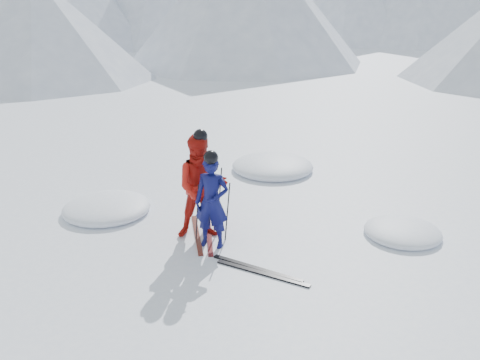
{
  "coord_description": "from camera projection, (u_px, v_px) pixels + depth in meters",
  "views": [
    {
      "loc": [
        -0.82,
        -8.39,
        4.39
      ],
      "look_at": [
        -1.7,
        0.5,
        1.1
      ],
      "focal_mm": 38.0,
      "sensor_mm": 36.0,
      "label": 1
    }
  ],
  "objects": [
    {
      "name": "snow_lumps",
      "position": [
        241.0,
        191.0,
        11.98
      ],
      "size": [
        7.73,
        5.41,
        0.47
      ],
      "color": "white",
      "rests_on": "ground"
    },
    {
      "name": "ski_worn_left",
      "position": [
        197.0,
        234.0,
        9.8
      ],
      "size": [
        0.52,
        1.67,
        0.03
      ],
      "primitive_type": "cube",
      "rotation": [
        0.0,
        0.0,
        0.26
      ],
      "color": "black",
      "rests_on": "ground"
    },
    {
      "name": "ski_worn_right",
      "position": [
        209.0,
        235.0,
        9.78
      ],
      "size": [
        0.41,
        1.69,
        0.03
      ],
      "primitive_type": "cube",
      "rotation": [
        0.0,
        0.0,
        0.19
      ],
      "color": "black",
      "rests_on": "ground"
    },
    {
      "name": "pole_red_right",
      "position": [
        219.0,
        201.0,
        9.68
      ],
      "size": [
        0.13,
        0.09,
        1.33
      ],
      "primitive_type": "cylinder",
      "rotation": [
        -0.05,
        0.08,
        0.0
      ],
      "color": "black",
      "rests_on": "ground"
    },
    {
      "name": "ski_loose_a",
      "position": [
        257.0,
        268.0,
        8.59
      ],
      "size": [
        1.58,
        0.8,
        0.03
      ],
      "primitive_type": "cube",
      "rotation": [
        0.0,
        0.0,
        1.13
      ],
      "color": "black",
      "rests_on": "ground"
    },
    {
      "name": "skier_red",
      "position": [
        202.0,
        187.0,
        9.45
      ],
      "size": [
        1.12,
        0.95,
        2.0
      ],
      "primitive_type": "imported",
      "rotation": [
        0.0,
        0.0,
        0.22
      ],
      "color": "#B1160E",
      "rests_on": "ground"
    },
    {
      "name": "ski_loose_b",
      "position": [
        262.0,
        273.0,
        8.44
      ],
      "size": [
        1.6,
        0.75,
        0.03
      ],
      "primitive_type": "cube",
      "rotation": [
        0.0,
        0.0,
        1.17
      ],
      "color": "black",
      "rests_on": "ground"
    },
    {
      "name": "pole_blue_left",
      "position": [
        197.0,
        213.0,
        9.38
      ],
      "size": [
        0.12,
        0.08,
        1.15
      ],
      "primitive_type": "cylinder",
      "rotation": [
        0.05,
        0.08,
        0.0
      ],
      "color": "black",
      "rests_on": "ground"
    },
    {
      "name": "pole_blue_right",
      "position": [
        227.0,
        212.0,
        9.42
      ],
      "size": [
        0.12,
        0.07,
        1.15
      ],
      "primitive_type": "cylinder",
      "rotation": [
        -0.04,
        0.08,
        0.0
      ],
      "color": "black",
      "rests_on": "ground"
    },
    {
      "name": "skier_blue",
      "position": [
        212.0,
        202.0,
        9.11
      ],
      "size": [
        0.69,
        0.51,
        1.73
      ],
      "primitive_type": "imported",
      "rotation": [
        0.0,
        0.0,
        -0.17
      ],
      "color": "#0C0F4C",
      "rests_on": "ground"
    },
    {
      "name": "ground",
      "position": [
        330.0,
        249.0,
        9.28
      ],
      "size": [
        160.0,
        160.0,
        0.0
      ],
      "primitive_type": "plane",
      "color": "white",
      "rests_on": "ground"
    },
    {
      "name": "pole_red_left",
      "position": [
        189.0,
        198.0,
        9.83
      ],
      "size": [
        0.13,
        0.1,
        1.33
      ],
      "primitive_type": "cylinder",
      "rotation": [
        0.06,
        0.08,
        0.0
      ],
      "color": "black",
      "rests_on": "ground"
    }
  ]
}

